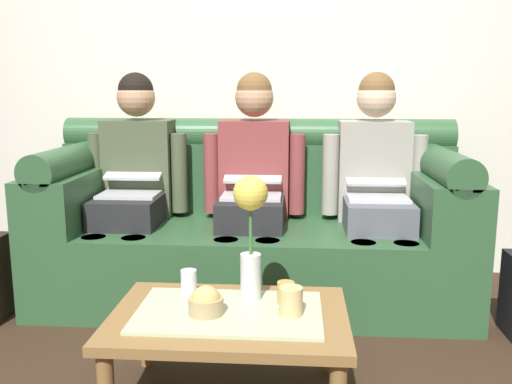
{
  "coord_description": "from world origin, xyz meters",
  "views": [
    {
      "loc": [
        0.24,
        -1.78,
        1.14
      ],
      "look_at": [
        0.04,
        0.8,
        0.65
      ],
      "focal_mm": 38.96,
      "sensor_mm": 36.0,
      "label": 1
    }
  ],
  "objects_px": {
    "person_middle": "(253,178)",
    "coffee_table": "(229,324)",
    "cup_near_left": "(291,301)",
    "cup_far_center": "(189,283)",
    "couch": "(253,229)",
    "cup_near_right": "(286,293)",
    "person_right": "(376,179)",
    "snack_bowl": "(206,302)",
    "flower_vase": "(251,221)",
    "person_left": "(134,177)"
  },
  "relations": [
    {
      "from": "person_middle",
      "to": "coffee_table",
      "type": "distance_m",
      "value": 1.14
    },
    {
      "from": "couch",
      "to": "cup_far_center",
      "type": "distance_m",
      "value": 0.97
    },
    {
      "from": "person_left",
      "to": "cup_near_left",
      "type": "bearing_deg",
      "value": -51.6
    },
    {
      "from": "cup_near_left",
      "to": "person_middle",
      "type": "bearing_deg",
      "value": 101.34
    },
    {
      "from": "coffee_table",
      "to": "cup_near_left",
      "type": "xyz_separation_m",
      "value": [
        0.22,
        -0.02,
        0.1
      ]
    },
    {
      "from": "person_left",
      "to": "cup_near_left",
      "type": "height_order",
      "value": "person_left"
    },
    {
      "from": "person_left",
      "to": "snack_bowl",
      "type": "relative_size",
      "value": 9.81
    },
    {
      "from": "cup_near_right",
      "to": "snack_bowl",
      "type": "bearing_deg",
      "value": -157.7
    },
    {
      "from": "coffee_table",
      "to": "snack_bowl",
      "type": "relative_size",
      "value": 6.82
    },
    {
      "from": "person_right",
      "to": "cup_far_center",
      "type": "relative_size",
      "value": 12.19
    },
    {
      "from": "couch",
      "to": "coffee_table",
      "type": "relative_size",
      "value": 2.63
    },
    {
      "from": "person_right",
      "to": "person_middle",
      "type": "bearing_deg",
      "value": -179.99
    },
    {
      "from": "coffee_table",
      "to": "person_right",
      "type": "bearing_deg",
      "value": 58.9
    },
    {
      "from": "person_right",
      "to": "snack_bowl",
      "type": "relative_size",
      "value": 9.81
    },
    {
      "from": "person_left",
      "to": "person_right",
      "type": "height_order",
      "value": "same"
    },
    {
      "from": "snack_bowl",
      "to": "couch",
      "type": "bearing_deg",
      "value": 86.07
    },
    {
      "from": "cup_near_left",
      "to": "snack_bowl",
      "type": "bearing_deg",
      "value": -177.42
    },
    {
      "from": "cup_near_left",
      "to": "cup_far_center",
      "type": "relative_size",
      "value": 1.0
    },
    {
      "from": "person_right",
      "to": "cup_near_left",
      "type": "bearing_deg",
      "value": -111.37
    },
    {
      "from": "person_middle",
      "to": "person_right",
      "type": "height_order",
      "value": "same"
    },
    {
      "from": "person_middle",
      "to": "cup_far_center",
      "type": "relative_size",
      "value": 12.19
    },
    {
      "from": "couch",
      "to": "cup_near_left",
      "type": "relative_size",
      "value": 22.34
    },
    {
      "from": "coffee_table",
      "to": "person_middle",
      "type": "bearing_deg",
      "value": 90.0
    },
    {
      "from": "couch",
      "to": "cup_near_right",
      "type": "relative_size",
      "value": 27.09
    },
    {
      "from": "cup_near_left",
      "to": "couch",
      "type": "bearing_deg",
      "value": 101.31
    },
    {
      "from": "person_middle",
      "to": "coffee_table",
      "type": "relative_size",
      "value": 1.44
    },
    {
      "from": "couch",
      "to": "coffee_table",
      "type": "distance_m",
      "value": 1.09
    },
    {
      "from": "person_middle",
      "to": "cup_near_left",
      "type": "xyz_separation_m",
      "value": [
        0.22,
        -1.11,
        -0.26
      ]
    },
    {
      "from": "person_middle",
      "to": "cup_near_right",
      "type": "distance_m",
      "value": 1.06
    },
    {
      "from": "snack_bowl",
      "to": "cup_near_right",
      "type": "relative_size",
      "value": 1.51
    },
    {
      "from": "person_left",
      "to": "person_right",
      "type": "xyz_separation_m",
      "value": [
        1.31,
        0.0,
        -0.0
      ]
    },
    {
      "from": "flower_vase",
      "to": "cup_far_center",
      "type": "bearing_deg",
      "value": 175.48
    },
    {
      "from": "person_right",
      "to": "cup_near_right",
      "type": "xyz_separation_m",
      "value": [
        -0.45,
        -1.0,
        -0.26
      ]
    },
    {
      "from": "couch",
      "to": "cup_near_right",
      "type": "distance_m",
      "value": 1.03
    },
    {
      "from": "coffee_table",
      "to": "couch",
      "type": "bearing_deg",
      "value": 90.0
    },
    {
      "from": "flower_vase",
      "to": "snack_bowl",
      "type": "xyz_separation_m",
      "value": [
        -0.15,
        -0.15,
        -0.26
      ]
    },
    {
      "from": "person_middle",
      "to": "coffee_table",
      "type": "xyz_separation_m",
      "value": [
        0.0,
        -1.08,
        -0.36
      ]
    },
    {
      "from": "person_middle",
      "to": "person_right",
      "type": "distance_m",
      "value": 0.65
    },
    {
      "from": "couch",
      "to": "person_left",
      "type": "relative_size",
      "value": 1.83
    },
    {
      "from": "coffee_table",
      "to": "cup_far_center",
      "type": "xyz_separation_m",
      "value": [
        -0.17,
        0.14,
        0.1
      ]
    },
    {
      "from": "couch",
      "to": "person_middle",
      "type": "height_order",
      "value": "person_middle"
    },
    {
      "from": "cup_near_left",
      "to": "cup_far_center",
      "type": "height_order",
      "value": "same"
    },
    {
      "from": "couch",
      "to": "person_middle",
      "type": "xyz_separation_m",
      "value": [
        -0.0,
        -0.0,
        0.29
      ]
    },
    {
      "from": "person_right",
      "to": "flower_vase",
      "type": "bearing_deg",
      "value": -121.21
    },
    {
      "from": "person_left",
      "to": "snack_bowl",
      "type": "distance_m",
      "value": 1.29
    },
    {
      "from": "coffee_table",
      "to": "snack_bowl",
      "type": "height_order",
      "value": "snack_bowl"
    },
    {
      "from": "couch",
      "to": "person_left",
      "type": "height_order",
      "value": "person_left"
    },
    {
      "from": "cup_far_center",
      "to": "person_middle",
      "type": "bearing_deg",
      "value": 79.77
    },
    {
      "from": "person_left",
      "to": "person_middle",
      "type": "height_order",
      "value": "same"
    },
    {
      "from": "coffee_table",
      "to": "flower_vase",
      "type": "bearing_deg",
      "value": 59.83
    }
  ]
}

